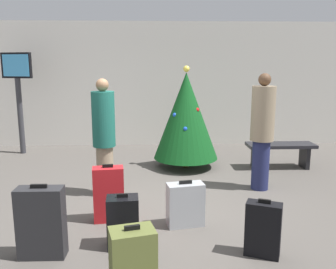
% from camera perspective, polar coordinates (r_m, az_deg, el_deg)
% --- Properties ---
extents(ground_plane, '(16.00, 16.00, 0.00)m').
position_cam_1_polar(ground_plane, '(5.17, -3.64, -11.42)').
color(ground_plane, '#514C47').
extents(back_wall, '(16.00, 0.20, 2.97)m').
position_cam_1_polar(back_wall, '(8.90, -3.20, 7.90)').
color(back_wall, beige).
rests_on(back_wall, ground_plane).
extents(holiday_tree, '(1.23, 1.23, 1.95)m').
position_cam_1_polar(holiday_tree, '(6.88, 2.86, 2.98)').
color(holiday_tree, '#4C3319').
rests_on(holiday_tree, ground_plane).
extents(flight_info_kiosk, '(0.71, 0.30, 2.22)m').
position_cam_1_polar(flight_info_kiosk, '(8.58, -22.65, 7.04)').
color(flight_info_kiosk, '#333338').
rests_on(flight_info_kiosk, ground_plane).
extents(waiting_bench, '(1.29, 0.44, 0.48)m').
position_cam_1_polar(waiting_bench, '(7.26, 17.37, -2.38)').
color(waiting_bench, black).
rests_on(waiting_bench, ground_plane).
extents(traveller_0, '(0.48, 0.48, 1.77)m').
position_cam_1_polar(traveller_0, '(5.46, -10.10, -0.08)').
color(traveller_0, gray).
rests_on(traveller_0, ground_plane).
extents(traveller_1, '(0.49, 0.49, 1.84)m').
position_cam_1_polar(traveller_1, '(5.83, 14.68, 0.77)').
color(traveller_1, '#1E234C').
rests_on(traveller_1, ground_plane).
extents(suitcase_0, '(0.36, 0.27, 0.61)m').
position_cam_1_polar(suitcase_0, '(4.07, -7.15, -13.57)').
color(suitcase_0, black).
rests_on(suitcase_0, ground_plane).
extents(suitcase_1, '(0.48, 0.21, 0.79)m').
position_cam_1_polar(suitcase_1, '(4.03, -19.42, -13.02)').
color(suitcase_1, '#232326').
rests_on(suitcase_1, ground_plane).
extents(suitcase_2, '(0.40, 0.31, 0.62)m').
position_cam_1_polar(suitcase_2, '(3.99, 14.81, -14.30)').
color(suitcase_2, black).
rests_on(suitcase_2, ground_plane).
extents(suitcase_3, '(0.44, 0.36, 0.62)m').
position_cam_1_polar(suitcase_3, '(3.35, -5.60, -19.22)').
color(suitcase_3, '#59602D').
rests_on(suitcase_3, ground_plane).
extents(suitcase_4, '(0.48, 0.30, 0.58)m').
position_cam_1_polar(suitcase_4, '(4.54, 2.76, -11.01)').
color(suitcase_4, '#9EA0A5').
rests_on(suitcase_4, ground_plane).
extents(suitcase_5, '(0.41, 0.25, 0.75)m').
position_cam_1_polar(suitcase_5, '(4.70, -9.37, -9.29)').
color(suitcase_5, '#B2191E').
rests_on(suitcase_5, ground_plane).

